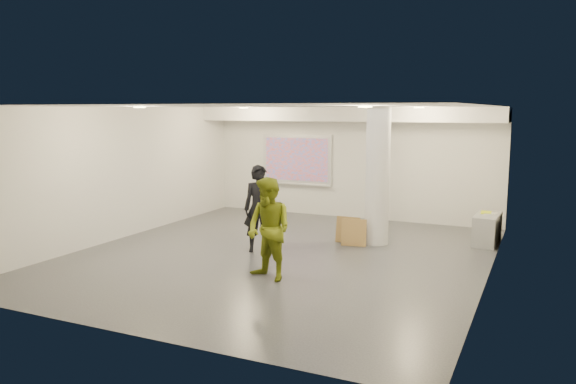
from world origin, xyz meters
The scene contains 20 objects.
floor centered at (0.00, 0.00, 0.00)m, with size 8.00×9.00×0.01m, color #34373B.
ceiling centered at (0.00, 0.00, 3.00)m, with size 8.00×9.00×0.01m, color white.
wall_back centered at (0.00, 4.50, 1.50)m, with size 8.00×0.01×3.00m, color silver.
wall_front centered at (0.00, -4.50, 1.50)m, with size 8.00×0.01×3.00m, color silver.
wall_left centered at (-4.00, 0.00, 1.50)m, with size 0.01×9.00×3.00m, color silver.
wall_right centered at (4.00, 0.00, 1.50)m, with size 0.01×9.00×3.00m, color silver.
soffit_band centered at (0.00, 3.95, 2.82)m, with size 8.00×1.10×0.36m, color silver.
downlight_nw centered at (-2.20, 2.50, 2.98)m, with size 0.22×0.22×0.02m, color #F4EB8C.
downlight_ne centered at (2.20, 2.50, 2.98)m, with size 0.22×0.22×0.02m, color #F4EB8C.
downlight_sw centered at (-2.20, -1.50, 2.98)m, with size 0.22×0.22×0.02m, color #F4EB8C.
downlight_se centered at (2.20, -1.50, 2.98)m, with size 0.22×0.22×0.02m, color #F4EB8C.
column centered at (1.50, 1.80, 1.50)m, with size 0.52×0.52×3.00m, color silver.
projection_screen centered at (-1.60, 4.45, 1.53)m, with size 2.10×0.13×1.42m.
credenza centered at (3.72, 2.81, 0.33)m, with size 0.47×1.13×0.66m, color gray.
papers_stack centered at (3.77, 2.93, 0.67)m, with size 0.22×0.29×0.02m, color silver.
postit_pad centered at (3.67, 2.96, 0.67)m, with size 0.22×0.30×0.03m, color #DCF416.
cardboard_back centered at (1.11, 1.40, 0.30)m, with size 0.54×0.05×0.59m, color olive.
cardboard_front centered at (0.90, 1.61, 0.29)m, with size 0.53×0.05×0.59m, color olive.
woman centered at (-0.52, 0.13, 0.91)m, with size 0.66×0.43×1.81m, color black.
man centered at (0.54, -1.55, 0.89)m, with size 0.87×0.68×1.79m, color olive.
Camera 1 is at (4.81, -10.01, 2.93)m, focal length 35.00 mm.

